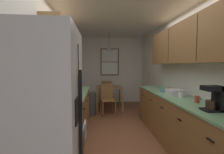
# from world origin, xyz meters

# --- Properties ---
(ground_plane) EXTENTS (12.00, 12.00, 0.00)m
(ground_plane) POSITION_xyz_m (0.00, 1.00, 0.00)
(ground_plane) COLOR brown
(wall_left) EXTENTS (0.10, 9.00, 2.55)m
(wall_left) POSITION_xyz_m (-1.35, 1.00, 1.27)
(wall_left) COLOR white
(wall_left) RESTS_ON ground
(wall_right) EXTENTS (0.10, 9.00, 2.55)m
(wall_right) POSITION_xyz_m (1.35, 1.00, 1.27)
(wall_right) COLOR white
(wall_right) RESTS_ON ground
(wall_back) EXTENTS (4.40, 0.10, 2.55)m
(wall_back) POSITION_xyz_m (0.00, 3.65, 1.27)
(wall_back) COLOR white
(wall_back) RESTS_ON ground
(ceiling_slab) EXTENTS (4.40, 9.00, 0.08)m
(ceiling_slab) POSITION_xyz_m (0.00, 1.00, 2.59)
(ceiling_slab) COLOR white
(refrigerator) EXTENTS (0.70, 0.76, 1.80)m
(refrigerator) POSITION_xyz_m (-0.97, -1.26, 0.90)
(refrigerator) COLOR silver
(refrigerator) RESTS_ON ground
(stove_range) EXTENTS (0.66, 0.58, 1.10)m
(stove_range) POSITION_xyz_m (-0.99, -0.58, 0.47)
(stove_range) COLOR black
(stove_range) RESTS_ON ground
(microwave_over_range) EXTENTS (0.39, 0.61, 0.31)m
(microwave_over_range) POSITION_xyz_m (-1.11, -0.58, 1.68)
(microwave_over_range) COLOR black
(counter_left) EXTENTS (0.64, 1.93, 0.90)m
(counter_left) POSITION_xyz_m (-1.00, 0.68, 0.45)
(counter_left) COLOR brown
(counter_left) RESTS_ON ground
(upper_cabinets_left) EXTENTS (0.33, 2.01, 0.68)m
(upper_cabinets_left) POSITION_xyz_m (-1.14, 0.63, 1.88)
(upper_cabinets_left) COLOR brown
(counter_right) EXTENTS (0.64, 3.23, 0.90)m
(counter_right) POSITION_xyz_m (1.00, 0.01, 0.45)
(counter_right) COLOR brown
(counter_right) RESTS_ON ground
(upper_cabinets_right) EXTENTS (0.33, 2.91, 0.73)m
(upper_cabinets_right) POSITION_xyz_m (1.14, -0.04, 1.86)
(upper_cabinets_right) COLOR brown
(dining_table) EXTENTS (0.86, 0.80, 0.75)m
(dining_table) POSITION_xyz_m (-0.09, 2.60, 0.63)
(dining_table) COLOR olive
(dining_table) RESTS_ON ground
(dining_chair_near) EXTENTS (0.45, 0.45, 0.90)m
(dining_chair_near) POSITION_xyz_m (-0.18, 1.99, 0.50)
(dining_chair_near) COLOR brown
(dining_chair_near) RESTS_ON ground
(dining_chair_far) EXTENTS (0.45, 0.45, 0.90)m
(dining_chair_far) POSITION_xyz_m (-0.13, 3.21, 0.50)
(dining_chair_far) COLOR brown
(dining_chair_far) RESTS_ON ground
(pendant_light) EXTENTS (0.25, 0.25, 0.59)m
(pendant_light) POSITION_xyz_m (-0.09, 2.60, 2.01)
(pendant_light) COLOR black
(back_window) EXTENTS (0.71, 0.05, 1.05)m
(back_window) POSITION_xyz_m (-0.00, 3.58, 1.60)
(back_window) COLOR brown
(trash_bin) EXTENTS (0.35, 0.35, 0.67)m
(trash_bin) POSITION_xyz_m (-0.70, 1.98, 0.34)
(trash_bin) COLOR #3F3F42
(trash_bin) RESTS_ON ground
(storage_canister) EXTENTS (0.10, 0.10, 0.19)m
(storage_canister) POSITION_xyz_m (-1.00, -0.09, 0.99)
(storage_canister) COLOR #265999
(storage_canister) RESTS_ON counter_left
(dish_towel) EXTENTS (0.02, 0.16, 0.24)m
(dish_towel) POSITION_xyz_m (-0.64, -0.43, 0.50)
(dish_towel) COLOR silver
(coffee_maker) EXTENTS (0.22, 0.18, 0.31)m
(coffee_maker) POSITION_xyz_m (0.98, -0.92, 1.06)
(coffee_maker) COLOR black
(coffee_maker) RESTS_ON counter_right
(mug_by_coffeemaker) EXTENTS (0.12, 0.08, 0.09)m
(mug_by_coffeemaker) POSITION_xyz_m (1.00, -0.08, 0.94)
(mug_by_coffeemaker) COLOR white
(mug_by_coffeemaker) RESTS_ON counter_right
(mug_spare) EXTENTS (0.11, 0.07, 0.11)m
(mug_spare) POSITION_xyz_m (1.03, -0.49, 0.95)
(mug_spare) COLOR #BF3F33
(mug_spare) RESTS_ON counter_right
(fruit_bowl) EXTENTS (0.27, 0.27, 0.09)m
(fruit_bowl) POSITION_xyz_m (1.00, 0.55, 0.94)
(fruit_bowl) COLOR #597F9E
(fruit_bowl) RESTS_ON counter_right
(dish_rack) EXTENTS (0.28, 0.34, 0.10)m
(dish_rack) POSITION_xyz_m (1.03, 0.18, 0.95)
(dish_rack) COLOR silver
(dish_rack) RESTS_ON counter_right
(table_serving_bowl) EXTENTS (0.21, 0.21, 0.06)m
(table_serving_bowl) POSITION_xyz_m (-0.15, 2.52, 0.78)
(table_serving_bowl) COLOR #4C7299
(table_serving_bowl) RESTS_ON dining_table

